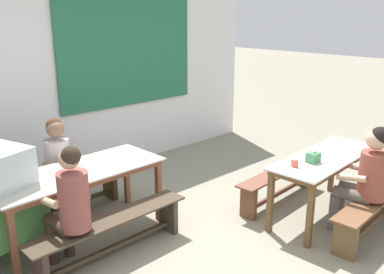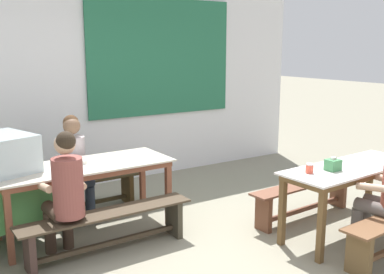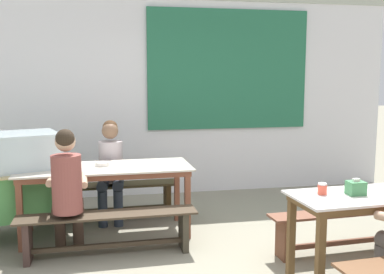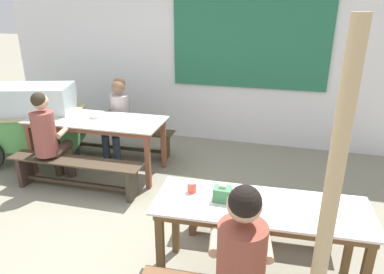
{
  "view_description": "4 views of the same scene",
  "coord_description": "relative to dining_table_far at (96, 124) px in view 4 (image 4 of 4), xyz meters",
  "views": [
    {
      "loc": [
        -2.93,
        -2.63,
        2.39
      ],
      "look_at": [
        0.43,
        0.92,
        0.92
      ],
      "focal_mm": 39.08,
      "sensor_mm": 36.0,
      "label": 1
    },
    {
      "loc": [
        -2.46,
        -3.24,
        2.0
      ],
      "look_at": [
        0.07,
        0.71,
        1.05
      ],
      "focal_mm": 41.4,
      "sensor_mm": 36.0,
      "label": 2
    },
    {
      "loc": [
        -0.97,
        -3.67,
        1.76
      ],
      "look_at": [
        -0.06,
        0.91,
        1.12
      ],
      "focal_mm": 41.95,
      "sensor_mm": 36.0,
      "label": 3
    },
    {
      "loc": [
        1.5,
        -2.77,
        2.26
      ],
      "look_at": [
        0.58,
        0.55,
        0.92
      ],
      "focal_mm": 32.67,
      "sensor_mm": 36.0,
      "label": 4
    }
  ],
  "objects": [
    {
      "name": "ground_plane",
      "position": [
        0.97,
        -1.24,
        -0.7
      ],
      "size": [
        40.0,
        40.0,
        0.0
      ],
      "primitive_type": "plane",
      "color": "gray"
    },
    {
      "name": "person_left_back_turned",
      "position": [
        -0.37,
        -0.54,
        0.0
      ],
      "size": [
        0.41,
        0.53,
        1.27
      ],
      "color": "#443126",
      "rests_on": "ground_plane"
    },
    {
      "name": "dining_table_near",
      "position": [
        2.36,
        -1.58,
        -0.01
      ],
      "size": [
        1.72,
        0.7,
        0.77
      ],
      "color": "white",
      "rests_on": "ground_plane"
    },
    {
      "name": "backdrop_wall",
      "position": [
        1.01,
        1.67,
        0.9
      ],
      "size": [
        6.81,
        0.23,
        3.04
      ],
      "color": "silver",
      "rests_on": "ground_plane"
    },
    {
      "name": "condiment_jar",
      "position": [
        1.78,
        -1.53,
        0.12
      ],
      "size": [
        0.08,
        0.08,
        0.1
      ],
      "color": "#E1523B",
      "rests_on": "dining_table_near"
    },
    {
      "name": "bench_far_front",
      "position": [
        0.01,
        -0.6,
        -0.42
      ],
      "size": [
        1.75,
        0.34,
        0.42
      ],
      "color": "#403324",
      "rests_on": "ground_plane"
    },
    {
      "name": "bench_near_back",
      "position": [
        2.33,
        -0.98,
        -0.42
      ],
      "size": [
        1.59,
        0.34,
        0.42
      ],
      "color": "brown",
      "rests_on": "ground_plane"
    },
    {
      "name": "wooden_support_post",
      "position": [
        2.74,
        -2.3,
        0.41
      ],
      "size": [
        0.09,
        0.09,
        2.22
      ],
      "primitive_type": "cylinder",
      "color": "tan",
      "rests_on": "ground_plane"
    },
    {
      "name": "tissue_box",
      "position": [
        2.05,
        -1.59,
        0.13
      ],
      "size": [
        0.14,
        0.12,
        0.14
      ],
      "color": "#418752",
      "rests_on": "dining_table_near"
    },
    {
      "name": "dining_table_far",
      "position": [
        0.0,
        0.0,
        0.0
      ],
      "size": [
        1.89,
        0.79,
        0.77
      ],
      "color": "beige",
      "rests_on": "ground_plane"
    },
    {
      "name": "soup_bowl",
      "position": [
        -0.03,
        0.05,
        0.09
      ],
      "size": [
        0.16,
        0.16,
        0.04
      ],
      "primitive_type": "cylinder",
      "color": "silver",
      "rests_on": "dining_table_far"
    },
    {
      "name": "food_cart",
      "position": [
        -1.1,
        0.07,
        -0.03
      ],
      "size": [
        1.84,
        1.25,
        1.15
      ],
      "color": "#519D50",
      "rests_on": "ground_plane"
    },
    {
      "name": "bench_far_back",
      "position": [
        -0.01,
        0.6,
        -0.41
      ],
      "size": [
        1.81,
        0.35,
        0.42
      ],
      "color": "#433921",
      "rests_on": "ground_plane"
    },
    {
      "name": "person_center_facing",
      "position": [
        0.07,
        0.53,
        -0.01
      ],
      "size": [
        0.42,
        0.55,
        1.22
      ],
      "color": "#2C3645",
      "rests_on": "ground_plane"
    },
    {
      "name": "person_near_front",
      "position": [
        2.28,
        -2.12,
        0.02
      ],
      "size": [
        0.47,
        0.58,
        1.26
      ],
      "color": "#615955",
      "rests_on": "ground_plane"
    }
  ]
}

